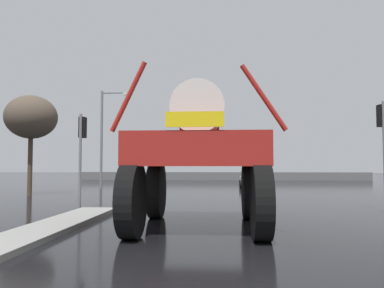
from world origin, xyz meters
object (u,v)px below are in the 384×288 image
object	(u,v)px
traffic_signal_near_left	(82,140)
sedan_ahead	(254,179)
oversize_sprayer	(199,156)
traffic_signal_near_right	(382,132)
streetlight_far_left	(104,133)
bare_tree_left	(31,118)

from	to	relation	value
traffic_signal_near_left	sedan_ahead	bearing A→B (deg)	58.85
sedan_ahead	oversize_sprayer	bearing A→B (deg)	167.00
traffic_signal_near_right	streetlight_far_left	xyz separation A→B (m)	(-14.80, 12.81, 1.09)
traffic_signal_near_left	bare_tree_left	xyz separation A→B (m)	(-5.45, 6.34, 1.74)
oversize_sprayer	traffic_signal_near_right	xyz separation A→B (m)	(6.69, 3.92, 0.99)
sedan_ahead	bare_tree_left	size ratio (longest dim) A/B	0.72
oversize_sprayer	traffic_signal_near_right	distance (m)	7.82
oversize_sprayer	sedan_ahead	world-z (taller)	oversize_sprayer
sedan_ahead	streetlight_far_left	xyz separation A→B (m)	(-11.10, -0.37, 3.41)
sedan_ahead	traffic_signal_near_left	xyz separation A→B (m)	(-7.96, -13.17, 2.06)
traffic_signal_near_left	bare_tree_left	distance (m)	8.54
bare_tree_left	traffic_signal_near_left	bearing A→B (deg)	-49.31
traffic_signal_near_right	bare_tree_left	bearing A→B (deg)	159.65
oversize_sprayer	streetlight_far_left	size ratio (longest dim) A/B	0.75
streetlight_far_left	traffic_signal_near_left	bearing A→B (deg)	-76.20
oversize_sprayer	bare_tree_left	xyz separation A→B (m)	(-10.41, 10.26, 2.46)
traffic_signal_near_right	streetlight_far_left	size ratio (longest dim) A/B	0.57
traffic_signal_near_right	bare_tree_left	size ratio (longest dim) A/B	0.72
sedan_ahead	traffic_signal_near_left	bearing A→B (deg)	145.80
traffic_signal_near_right	streetlight_far_left	distance (m)	19.60
traffic_signal_near_left	streetlight_far_left	size ratio (longest dim) A/B	0.52
streetlight_far_left	bare_tree_left	size ratio (longest dim) A/B	1.26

